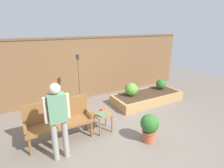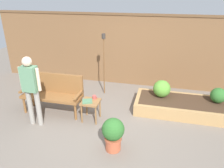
{
  "view_description": "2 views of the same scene",
  "coord_description": "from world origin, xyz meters",
  "views": [
    {
      "loc": [
        -2.05,
        -3.14,
        2.49
      ],
      "look_at": [
        0.27,
        1.03,
        0.91
      ],
      "focal_mm": 28.18,
      "sensor_mm": 36.0,
      "label": 1
    },
    {
      "loc": [
        1.08,
        -3.72,
        2.76
      ],
      "look_at": [
        0.05,
        0.51,
        0.86
      ],
      "focal_mm": 34.54,
      "sensor_mm": 36.0,
      "label": 2
    }
  ],
  "objects": [
    {
      "name": "ground_plane",
      "position": [
        0.0,
        0.0,
        0.0
      ],
      "size": [
        14.0,
        14.0,
        0.0
      ],
      "primitive_type": "plane",
      "color": "#70665B"
    },
    {
      "name": "fence_back",
      "position": [
        0.0,
        2.6,
        1.09
      ],
      "size": [
        8.4,
        0.14,
        2.16
      ],
      "color": "brown",
      "rests_on": "ground_plane"
    },
    {
      "name": "garden_bench",
      "position": [
        -1.4,
        0.49,
        0.54
      ],
      "size": [
        1.44,
        0.48,
        0.94
      ],
      "color": "brown",
      "rests_on": "ground_plane"
    },
    {
      "name": "side_table",
      "position": [
        -0.39,
        0.3,
        0.4
      ],
      "size": [
        0.4,
        0.4,
        0.48
      ],
      "color": "olive",
      "rests_on": "ground_plane"
    },
    {
      "name": "cup_on_table",
      "position": [
        -0.34,
        0.43,
        0.52
      ],
      "size": [
        0.12,
        0.08,
        0.09
      ],
      "color": "#CC4C47",
      "rests_on": "side_table"
    },
    {
      "name": "book_on_table",
      "position": [
        -0.45,
        0.25,
        0.5
      ],
      "size": [
        0.27,
        0.26,
        0.04
      ],
      "primitive_type": "cube",
      "rotation": [
        0.0,
        0.0,
        0.37
      ],
      "color": "#4C7A56",
      "rests_on": "side_table"
    },
    {
      "name": "potted_boxwood",
      "position": [
        0.33,
        -0.57,
        0.38
      ],
      "size": [
        0.42,
        0.42,
        0.66
      ],
      "color": "#B75638",
      "rests_on": "ground_plane"
    },
    {
      "name": "raised_planter_bed",
      "position": [
        1.73,
        1.17,
        0.15
      ],
      "size": [
        2.4,
        1.0,
        0.3
      ],
      "color": "#AD8451",
      "rests_on": "ground_plane"
    },
    {
      "name": "shrub_near_bench",
      "position": [
        1.14,
        1.28,
        0.51
      ],
      "size": [
        0.43,
        0.43,
        0.43
      ],
      "color": "brown",
      "rests_on": "raised_planter_bed"
    },
    {
      "name": "shrub_far_corner",
      "position": [
        2.44,
        1.28,
        0.48
      ],
      "size": [
        0.36,
        0.36,
        0.36
      ],
      "color": "brown",
      "rests_on": "raised_planter_bed"
    },
    {
      "name": "tiki_torch",
      "position": [
        -0.47,
        1.72,
        1.18
      ],
      "size": [
        0.1,
        0.1,
        1.72
      ],
      "color": "brown",
      "rests_on": "ground_plane"
    },
    {
      "name": "person_by_bench",
      "position": [
        -1.53,
        -0.15,
        0.93
      ],
      "size": [
        0.47,
        0.2,
        1.56
      ],
      "color": "gray",
      "rests_on": "ground_plane"
    }
  ]
}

